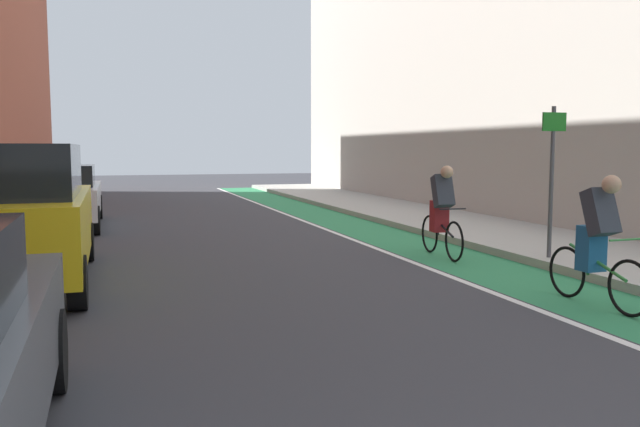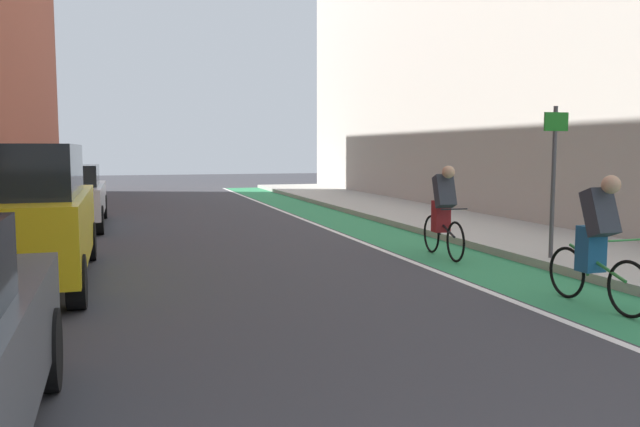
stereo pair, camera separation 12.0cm
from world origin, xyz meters
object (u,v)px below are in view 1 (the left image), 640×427
at_px(parked_sedan_white, 60,196).
at_px(cyclist_lead, 597,241).
at_px(cyclist_mid, 442,212).
at_px(parked_suv_yellow_cab, 18,214).
at_px(street_sign_post, 552,168).

relative_size(parked_sedan_white, cyclist_lead, 2.70).
bearing_deg(cyclist_lead, cyclist_mid, 90.76).
distance_m(cyclist_lead, cyclist_mid, 3.84).
xyz_separation_m(parked_sedan_white, cyclist_lead, (6.85, -10.50, 0.02)).
height_order(parked_suv_yellow_cab, cyclist_lead, parked_suv_yellow_cab).
relative_size(parked_sedan_white, cyclist_mid, 2.65).
relative_size(parked_suv_yellow_cab, street_sign_post, 1.90).
bearing_deg(cyclist_lead, parked_sedan_white, 123.14).
relative_size(parked_suv_yellow_cab, cyclist_lead, 2.73).
bearing_deg(cyclist_mid, parked_suv_yellow_cab, -176.45).
bearing_deg(parked_suv_yellow_cab, cyclist_mid, 3.55).
bearing_deg(street_sign_post, parked_suv_yellow_cab, 173.63).
bearing_deg(street_sign_post, cyclist_mid, 133.97).
distance_m(parked_suv_yellow_cab, street_sign_post, 8.15).
relative_size(cyclist_lead, street_sign_post, 0.70).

